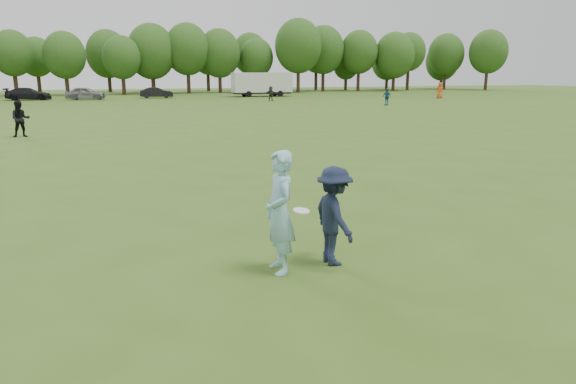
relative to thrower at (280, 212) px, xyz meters
name	(u,v)px	position (x,y,z in m)	size (l,w,h in m)	color
ground	(345,255)	(1.37, 0.37, -1.02)	(200.00, 200.00, 0.00)	#3A5317
thrower	(280,212)	(0.00, 0.00, 0.00)	(0.74, 0.49, 2.04)	#88BED2
defender	(334,216)	(0.99, 0.04, -0.16)	(1.11, 0.64, 1.72)	#171E32
player_far_a	(20,119)	(-6.83, 21.65, -0.10)	(0.90, 0.70, 1.84)	black
player_far_b	(387,97)	(23.87, 38.38, -0.18)	(0.98, 0.41, 1.67)	navy
player_far_c	(440,90)	(37.29, 48.55, -0.02)	(0.98, 0.64, 2.00)	#D35118
player_far_d	(271,94)	(15.23, 49.75, -0.18)	(1.56, 0.50, 1.68)	#2A2A2A
car_d	(28,94)	(-11.46, 60.77, -0.29)	(2.05, 5.04, 1.46)	black
car_e	(85,93)	(-5.08, 59.45, -0.25)	(1.82, 4.53, 1.54)	slate
car_f	(157,93)	(3.39, 61.10, -0.33)	(1.45, 4.17, 1.37)	black
field_cone	(307,101)	(18.22, 45.82, -0.87)	(0.28, 0.28, 0.30)	orange
disc_in_play	(301,211)	(0.28, -0.27, 0.07)	(0.29, 0.29, 0.07)	white
cargo_trailer	(262,83)	(17.36, 60.72, 0.75)	(9.00, 2.75, 3.20)	silver
treeline	(150,52)	(4.18, 77.27, 5.24)	(130.35, 18.39, 11.74)	#332114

